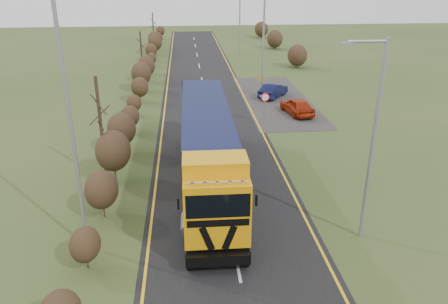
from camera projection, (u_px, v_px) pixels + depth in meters
ground at (227, 211)px, 21.80m from camera, size 160.00×160.00×0.00m
road at (213, 140)px, 30.99m from camera, size 8.00×120.00×0.02m
layby at (275, 99)px, 40.73m from camera, size 6.00×18.00×0.02m
lane_markings at (214, 141)px, 30.70m from camera, size 7.52×116.00×0.01m
hedgerow at (122, 131)px, 27.93m from camera, size 2.24×102.04×6.05m
lorry at (207, 145)px, 23.32m from camera, size 3.04×15.63×4.35m
car_red_hatchback at (297, 106)px, 36.24m from camera, size 2.39×4.32×1.39m
car_blue_sedan at (273, 91)px, 41.14m from camera, size 3.44×3.98×1.30m
streetlight_near at (372, 136)px, 17.90m from camera, size 1.87×0.18×8.80m
streetlight_mid at (262, 36)px, 39.57m from camera, size 2.15×0.20×10.18m
streetlight_far at (239, 25)px, 59.04m from camera, size 1.70×0.18×7.96m
left_pole at (71, 127)px, 16.83m from camera, size 0.16×0.16×11.06m
speed_sign at (265, 102)px, 33.45m from camera, size 0.70×0.10×2.53m
warning_board at (262, 83)px, 41.93m from camera, size 0.70×0.11×1.84m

